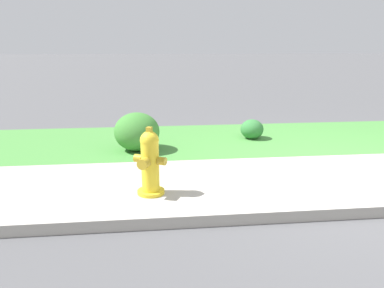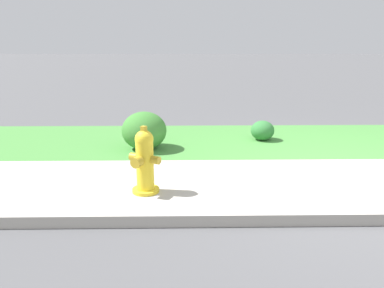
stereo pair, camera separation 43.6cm
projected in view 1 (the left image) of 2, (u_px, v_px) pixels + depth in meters
ground_plane at (348, 178)px, 4.76m from camera, size 120.00×120.00×0.00m
sidewalk_pavement at (348, 178)px, 4.76m from camera, size 18.00×1.90×0.01m
grass_verge at (288, 137)px, 6.83m from camera, size 18.00×2.41×0.01m
fire_hydrant_far_end at (150, 163)px, 4.16m from camera, size 0.38×0.36×0.78m
shrub_bush_mid_verge at (137, 132)px, 5.93m from camera, size 0.72×0.72×0.61m
shrub_bush_far_verge at (252, 129)px, 6.70m from camera, size 0.41×0.41×0.35m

